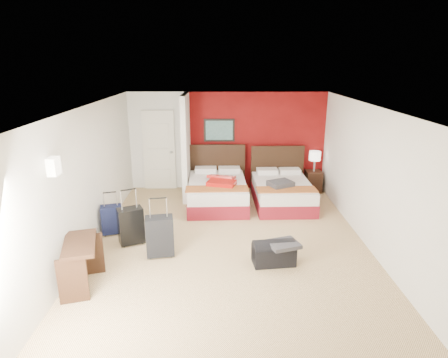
{
  "coord_description": "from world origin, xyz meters",
  "views": [
    {
      "loc": [
        -0.15,
        -6.4,
        3.25
      ],
      "look_at": [
        -0.1,
        0.8,
        1.0
      ],
      "focal_mm": 30.62,
      "sensor_mm": 36.0,
      "label": 1
    }
  ],
  "objects_px": {
    "suitcase_navy": "(112,221)",
    "duffel_bag": "(274,254)",
    "bed_right": "(282,193)",
    "red_suitcase_open": "(222,180)",
    "suitcase_black": "(131,227)",
    "table_lamp": "(315,161)",
    "suitcase_charcoal": "(160,237)",
    "nightstand": "(313,181)",
    "desk": "(82,265)",
    "bed_left": "(217,193)"
  },
  "relations": [
    {
      "from": "suitcase_navy",
      "to": "duffel_bag",
      "type": "height_order",
      "value": "suitcase_navy"
    },
    {
      "from": "bed_right",
      "to": "red_suitcase_open",
      "type": "xyz_separation_m",
      "value": [
        -1.42,
        -0.09,
        0.35
      ]
    },
    {
      "from": "suitcase_black",
      "to": "duffel_bag",
      "type": "bearing_deg",
      "value": -41.61
    },
    {
      "from": "table_lamp",
      "to": "suitcase_charcoal",
      "type": "relative_size",
      "value": 0.75
    },
    {
      "from": "nightstand",
      "to": "suitcase_navy",
      "type": "bearing_deg",
      "value": -153.13
    },
    {
      "from": "bed_right",
      "to": "table_lamp",
      "type": "distance_m",
      "value": 1.42
    },
    {
      "from": "red_suitcase_open",
      "to": "desk",
      "type": "relative_size",
      "value": 0.95
    },
    {
      "from": "suitcase_navy",
      "to": "duffel_bag",
      "type": "bearing_deg",
      "value": -36.44
    },
    {
      "from": "duffel_bag",
      "to": "desk",
      "type": "distance_m",
      "value": 3.0
    },
    {
      "from": "suitcase_navy",
      "to": "desk",
      "type": "relative_size",
      "value": 0.62
    },
    {
      "from": "suitcase_charcoal",
      "to": "desk",
      "type": "distance_m",
      "value": 1.38
    },
    {
      "from": "table_lamp",
      "to": "duffel_bag",
      "type": "height_order",
      "value": "table_lamp"
    },
    {
      "from": "suitcase_black",
      "to": "duffel_bag",
      "type": "height_order",
      "value": "suitcase_black"
    },
    {
      "from": "red_suitcase_open",
      "to": "desk",
      "type": "height_order",
      "value": "desk"
    },
    {
      "from": "red_suitcase_open",
      "to": "bed_left",
      "type": "bearing_deg",
      "value": 151.09
    },
    {
      "from": "red_suitcase_open",
      "to": "suitcase_black",
      "type": "distance_m",
      "value": 2.53
    },
    {
      "from": "bed_right",
      "to": "suitcase_black",
      "type": "distance_m",
      "value": 3.66
    },
    {
      "from": "table_lamp",
      "to": "bed_right",
      "type": "bearing_deg",
      "value": -135.13
    },
    {
      "from": "bed_left",
      "to": "suitcase_navy",
      "type": "relative_size",
      "value": 3.46
    },
    {
      "from": "table_lamp",
      "to": "nightstand",
      "type": "bearing_deg",
      "value": 0.0
    },
    {
      "from": "table_lamp",
      "to": "suitcase_charcoal",
      "type": "distance_m",
      "value": 4.82
    },
    {
      "from": "table_lamp",
      "to": "suitcase_black",
      "type": "height_order",
      "value": "table_lamp"
    },
    {
      "from": "desk",
      "to": "suitcase_charcoal",
      "type": "bearing_deg",
      "value": 27.94
    },
    {
      "from": "bed_right",
      "to": "suitcase_charcoal",
      "type": "xyz_separation_m",
      "value": [
        -2.48,
        -2.44,
        0.07
      ]
    },
    {
      "from": "bed_right",
      "to": "suitcase_navy",
      "type": "bearing_deg",
      "value": -157.73
    },
    {
      "from": "suitcase_black",
      "to": "duffel_bag",
      "type": "xyz_separation_m",
      "value": [
        2.52,
        -0.74,
        -0.16
      ]
    },
    {
      "from": "bed_left",
      "to": "table_lamp",
      "type": "bearing_deg",
      "value": 18.6
    },
    {
      "from": "red_suitcase_open",
      "to": "suitcase_charcoal",
      "type": "distance_m",
      "value": 2.59
    },
    {
      "from": "suitcase_black",
      "to": "suitcase_charcoal",
      "type": "relative_size",
      "value": 0.97
    },
    {
      "from": "bed_right",
      "to": "suitcase_navy",
      "type": "relative_size",
      "value": 3.31
    },
    {
      "from": "red_suitcase_open",
      "to": "table_lamp",
      "type": "relative_size",
      "value": 1.63
    },
    {
      "from": "red_suitcase_open",
      "to": "suitcase_charcoal",
      "type": "height_order",
      "value": "suitcase_charcoal"
    },
    {
      "from": "nightstand",
      "to": "duffel_bag",
      "type": "height_order",
      "value": "nightstand"
    },
    {
      "from": "nightstand",
      "to": "table_lamp",
      "type": "distance_m",
      "value": 0.53
    },
    {
      "from": "red_suitcase_open",
      "to": "suitcase_black",
      "type": "height_order",
      "value": "red_suitcase_open"
    },
    {
      "from": "table_lamp",
      "to": "duffel_bag",
      "type": "bearing_deg",
      "value": -112.23
    },
    {
      "from": "duffel_bag",
      "to": "nightstand",
      "type": "bearing_deg",
      "value": 60.75
    },
    {
      "from": "red_suitcase_open",
      "to": "suitcase_black",
      "type": "bearing_deg",
      "value": -115.17
    },
    {
      "from": "desk",
      "to": "suitcase_black",
      "type": "bearing_deg",
      "value": 58.54
    },
    {
      "from": "table_lamp",
      "to": "duffel_bag",
      "type": "distance_m",
      "value": 4.0
    },
    {
      "from": "nightstand",
      "to": "suitcase_charcoal",
      "type": "distance_m",
      "value": 4.8
    },
    {
      "from": "table_lamp",
      "to": "suitcase_black",
      "type": "distance_m",
      "value": 4.98
    },
    {
      "from": "desk",
      "to": "bed_left",
      "type": "bearing_deg",
      "value": 44.44
    },
    {
      "from": "suitcase_black",
      "to": "suitcase_charcoal",
      "type": "height_order",
      "value": "suitcase_charcoal"
    },
    {
      "from": "bed_right",
      "to": "bed_left",
      "type": "bearing_deg",
      "value": 177.99
    },
    {
      "from": "nightstand",
      "to": "duffel_bag",
      "type": "xyz_separation_m",
      "value": [
        -1.49,
        -3.66,
        -0.1
      ]
    },
    {
      "from": "desk",
      "to": "nightstand",
      "type": "bearing_deg",
      "value": 28.77
    },
    {
      "from": "table_lamp",
      "to": "duffel_bag",
      "type": "relative_size",
      "value": 0.75
    },
    {
      "from": "red_suitcase_open",
      "to": "nightstand",
      "type": "bearing_deg",
      "value": 39.48
    },
    {
      "from": "bed_right",
      "to": "desk",
      "type": "height_order",
      "value": "desk"
    }
  ]
}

